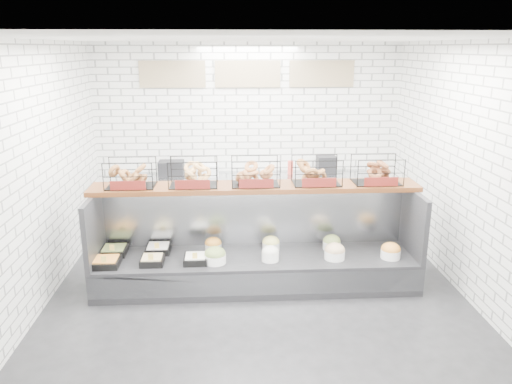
{
  "coord_description": "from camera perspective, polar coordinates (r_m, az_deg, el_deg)",
  "views": [
    {
      "loc": [
        -0.34,
        -5.48,
        2.91
      ],
      "look_at": [
        0.0,
        0.45,
        1.19
      ],
      "focal_mm": 35.0,
      "sensor_mm": 36.0,
      "label": 1
    }
  ],
  "objects": [
    {
      "name": "room_shell",
      "position": [
        6.15,
        -0.12,
        8.23
      ],
      "size": [
        5.02,
        5.51,
        3.01
      ],
      "color": "white",
      "rests_on": "ground"
    },
    {
      "name": "bagel_shelf",
      "position": [
        6.2,
        -0.05,
        1.94
      ],
      "size": [
        4.1,
        0.5,
        0.4
      ],
      "color": "#43200E",
      "rests_on": "display_case"
    },
    {
      "name": "prep_counter",
      "position": [
        8.29,
        -0.85,
        -0.94
      ],
      "size": [
        4.0,
        0.6,
        1.2
      ],
      "color": "#93969B",
      "rests_on": "ground"
    },
    {
      "name": "display_case",
      "position": [
        6.38,
        -0.09,
        -7.71
      ],
      "size": [
        4.0,
        0.9,
        1.2
      ],
      "color": "black",
      "rests_on": "ground"
    },
    {
      "name": "ground",
      "position": [
        6.21,
        0.2,
        -11.73
      ],
      "size": [
        5.5,
        5.5,
        0.0
      ],
      "primitive_type": "plane",
      "color": "black",
      "rests_on": "ground"
    }
  ]
}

